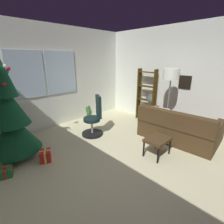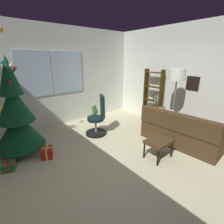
{
  "view_description": "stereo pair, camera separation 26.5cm",
  "coord_description": "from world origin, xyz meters",
  "views": [
    {
      "loc": [
        -2.25,
        -1.8,
        2.0
      ],
      "look_at": [
        -0.15,
        0.36,
        1.0
      ],
      "focal_mm": 26.41,
      "sensor_mm": 36.0,
      "label": 1
    },
    {
      "loc": [
        -2.05,
        -1.98,
        2.0
      ],
      "look_at": [
        -0.15,
        0.36,
        1.0
      ],
      "focal_mm": 26.41,
      "sensor_mm": 36.0,
      "label": 2
    }
  ],
  "objects": [
    {
      "name": "gift_box_green",
      "position": [
        -1.91,
        1.24,
        0.08
      ],
      "size": [
        0.28,
        0.27,
        0.16
      ],
      "color": "#1E722D",
      "rests_on": "ground_plane"
    },
    {
      "name": "floor_lamp",
      "position": [
        1.77,
        0.19,
        1.51
      ],
      "size": [
        0.4,
        0.4,
        1.75
      ],
      "color": "slate",
      "rests_on": "ground_plane"
    },
    {
      "name": "bookshelf",
      "position": [
        2.19,
        1.15,
        0.74
      ],
      "size": [
        0.18,
        0.64,
        1.67
      ],
      "color": "#392809",
      "rests_on": "ground_plane"
    },
    {
      "name": "office_chair",
      "position": [
        0.26,
        1.46,
        0.41
      ],
      "size": [
        0.58,
        0.57,
        1.07
      ],
      "color": "black",
      "rests_on": "ground_plane"
    },
    {
      "name": "holiday_tree",
      "position": [
        -1.56,
        1.78,
        0.84
      ],
      "size": [
        0.99,
        0.99,
        2.53
      ],
      "color": "#4C331E",
      "rests_on": "ground_plane"
    },
    {
      "name": "wall_back_with_windows",
      "position": [
        -0.02,
        2.83,
        1.44
      ],
      "size": [
        4.8,
        0.12,
        2.87
      ],
      "color": "silver",
      "rests_on": "ground_plane"
    },
    {
      "name": "wall_right_with_frames",
      "position": [
        2.45,
        -0.0,
        1.44
      ],
      "size": [
        0.12,
        5.56,
        2.87
      ],
      "color": "silver",
      "rests_on": "ground_plane"
    },
    {
      "name": "potted_plant",
      "position": [
        0.71,
        2.32,
        0.24
      ],
      "size": [
        0.42,
        0.46,
        0.53
      ],
      "color": "#975539",
      "rests_on": "ground_plane"
    },
    {
      "name": "ground_plane",
      "position": [
        0.0,
        0.0,
        -0.05
      ],
      "size": [
        4.8,
        5.56,
        0.1
      ],
      "primitive_type": "cube",
      "color": "beige"
    },
    {
      "name": "footstool",
      "position": [
        0.58,
        -0.26,
        0.35
      ],
      "size": [
        0.53,
        0.4,
        0.4
      ],
      "color": "#422F1A",
      "rests_on": "ground_plane"
    },
    {
      "name": "couch",
      "position": [
        1.74,
        -0.32,
        0.29
      ],
      "size": [
        1.78,
        1.85,
        0.83
      ],
      "color": "#422F1A",
      "rests_on": "ground_plane"
    },
    {
      "name": "gift_box_red",
      "position": [
        -1.21,
        1.2,
        0.11
      ],
      "size": [
        0.29,
        0.31,
        0.23
      ],
      "color": "red",
      "rests_on": "ground_plane"
    }
  ]
}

